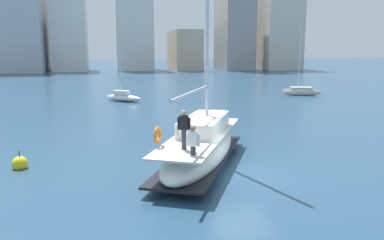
% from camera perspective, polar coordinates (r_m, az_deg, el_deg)
% --- Properties ---
extents(ground_plane, '(400.00, 400.00, 0.00)m').
position_cam_1_polar(ground_plane, '(17.55, 7.24, -7.66)').
color(ground_plane, navy).
extents(main_sailboat, '(6.44, 9.66, 12.35)m').
position_cam_1_polar(main_sailboat, '(18.43, 1.34, -3.78)').
color(main_sailboat, white).
rests_on(main_sailboat, ground).
extents(moored_sloop_far, '(4.87, 3.46, 7.79)m').
position_cam_1_polar(moored_sloop_far, '(48.73, 15.51, 4.20)').
color(moored_sloop_far, '#B7B2A8').
rests_on(moored_sloop_far, ground).
extents(moored_catamaran, '(4.03, 3.72, 6.04)m').
position_cam_1_polar(moored_catamaran, '(41.70, -9.94, 3.35)').
color(moored_catamaran, white).
rests_on(moored_catamaran, ground).
extents(mooring_buoy, '(0.70, 0.70, 0.95)m').
position_cam_1_polar(mooring_buoy, '(19.69, -23.66, -5.83)').
color(mooring_buoy, yellow).
rests_on(mooring_buoy, ground).
extents(waterfront_buildings, '(85.10, 18.33, 26.93)m').
position_cam_1_polar(waterfront_buildings, '(103.03, -8.04, 12.61)').
color(waterfront_buildings, gray).
rests_on(waterfront_buildings, ground).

